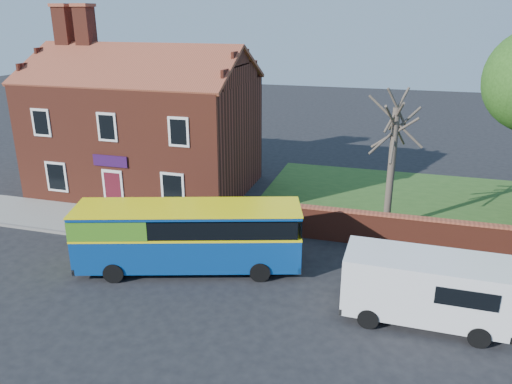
% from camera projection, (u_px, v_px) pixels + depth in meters
% --- Properties ---
extents(ground, '(120.00, 120.00, 0.00)m').
position_uv_depth(ground, '(174.00, 301.00, 18.50)').
color(ground, black).
rests_on(ground, ground).
extents(pavement, '(18.00, 3.50, 0.12)m').
position_uv_depth(pavement, '(97.00, 221.00, 25.53)').
color(pavement, gray).
rests_on(pavement, ground).
extents(kerb, '(18.00, 0.15, 0.14)m').
position_uv_depth(kerb, '(77.00, 235.00, 23.94)').
color(kerb, slate).
rests_on(kerb, ground).
extents(grass_strip, '(26.00, 12.00, 0.04)m').
position_uv_depth(grass_strip, '(499.00, 212.00, 26.81)').
color(grass_strip, '#426B28').
rests_on(grass_strip, ground).
extents(shop_building, '(12.30, 8.13, 10.50)m').
position_uv_depth(shop_building, '(146.00, 133.00, 29.60)').
color(shop_building, maroon).
rests_on(shop_building, ground).
extents(bus, '(9.37, 4.87, 2.78)m').
position_uv_depth(bus, '(182.00, 234.00, 20.36)').
color(bus, navy).
rests_on(bus, ground).
extents(van_near, '(5.47, 2.34, 2.39)m').
position_uv_depth(van_near, '(426.00, 286.00, 16.95)').
color(van_near, white).
rests_on(van_near, ground).
extents(bare_tree, '(2.47, 2.94, 6.59)m').
position_uv_depth(bare_tree, '(392.00, 163.00, 23.69)').
color(bare_tree, '#4C4238').
rests_on(bare_tree, ground).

